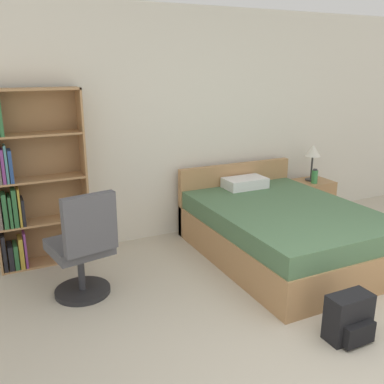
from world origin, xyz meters
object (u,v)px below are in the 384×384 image
(bed, at_px, (281,229))
(office_chair, at_px, (83,249))
(nightstand, at_px, (312,199))
(table_lamp, at_px, (313,153))
(water_bottle, at_px, (315,176))
(backpack_black, at_px, (349,319))
(bookshelf, at_px, (26,184))

(bed, relative_size, office_chair, 2.09)
(nightstand, xyz_separation_m, table_lamp, (-0.02, 0.03, 0.62))
(table_lamp, relative_size, water_bottle, 2.51)
(office_chair, height_order, backpack_black, office_chair)
(bookshelf, xyz_separation_m, table_lamp, (3.49, -0.10, 0.02))
(table_lamp, xyz_separation_m, water_bottle, (-0.06, -0.13, -0.28))
(backpack_black, bearing_deg, office_chair, 138.39)
(office_chair, height_order, water_bottle, office_chair)
(water_bottle, bearing_deg, bed, -146.53)
(water_bottle, distance_m, backpack_black, 2.61)
(office_chair, height_order, nightstand, office_chair)
(bed, xyz_separation_m, nightstand, (1.10, 0.78, -0.03))
(bookshelf, xyz_separation_m, backpack_black, (1.96, -2.35, -0.69))
(table_lamp, height_order, water_bottle, table_lamp)
(bed, relative_size, nightstand, 4.06)
(bookshelf, bearing_deg, water_bottle, -3.89)
(table_lamp, distance_m, backpack_black, 2.80)
(bookshelf, relative_size, bed, 0.85)
(water_bottle, xyz_separation_m, backpack_black, (-1.47, -2.11, -0.43))
(bed, distance_m, water_bottle, 1.26)
(bookshelf, distance_m, bed, 2.64)
(bookshelf, bearing_deg, table_lamp, -1.69)
(bookshelf, distance_m, office_chair, 1.04)
(office_chair, xyz_separation_m, water_bottle, (3.10, 0.67, 0.13))
(nightstand, bearing_deg, water_bottle, -128.12)
(table_lamp, bearing_deg, office_chair, -165.81)
(bookshelf, relative_size, water_bottle, 9.38)
(bed, height_order, office_chair, office_chair)
(bookshelf, height_order, bed, bookshelf)
(table_lamp, height_order, backpack_black, table_lamp)
(nightstand, xyz_separation_m, water_bottle, (-0.08, -0.10, 0.34))
(water_bottle, bearing_deg, office_chair, -167.85)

